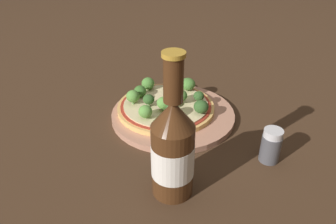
{
  "coord_description": "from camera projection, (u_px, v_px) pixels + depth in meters",
  "views": [
    {
      "loc": [
        0.45,
        -0.4,
        0.38
      ],
      "look_at": [
        0.06,
        -0.08,
        0.06
      ],
      "focal_mm": 35.0,
      "sensor_mm": 36.0,
      "label": 1
    }
  ],
  "objects": [
    {
      "name": "broccoli_floret_2",
      "position": [
        145.0,
        111.0,
        0.64
      ],
      "size": [
        0.03,
        0.03,
        0.03
      ],
      "color": "#6B8E51",
      "rests_on": "pizza"
    },
    {
      "name": "broccoli_floret_9",
      "position": [
        162.0,
        102.0,
        0.67
      ],
      "size": [
        0.03,
        0.03,
        0.03
      ],
      "color": "#6B8E51",
      "rests_on": "pizza"
    },
    {
      "name": "broccoli_floret_6",
      "position": [
        172.0,
        109.0,
        0.64
      ],
      "size": [
        0.03,
        0.03,
        0.03
      ],
      "color": "#6B8E51",
      "rests_on": "pizza"
    },
    {
      "name": "ground_plane",
      "position": [
        180.0,
        113.0,
        0.71
      ],
      "size": [
        3.0,
        3.0,
        0.0
      ],
      "primitive_type": "plane",
      "color": "#3D2819"
    },
    {
      "name": "pepper_shaker",
      "position": [
        271.0,
        146.0,
        0.56
      ],
      "size": [
        0.03,
        0.03,
        0.06
      ],
      "color": "#4C4C51",
      "rests_on": "ground_plane"
    },
    {
      "name": "broccoli_floret_10",
      "position": [
        199.0,
        96.0,
        0.69
      ],
      "size": [
        0.02,
        0.02,
        0.02
      ],
      "color": "#6B8E51",
      "rests_on": "pizza"
    },
    {
      "name": "broccoli_floret_1",
      "position": [
        148.0,
        83.0,
        0.75
      ],
      "size": [
        0.03,
        0.03,
        0.03
      ],
      "color": "#6B8E51",
      "rests_on": "pizza"
    },
    {
      "name": "broccoli_floret_4",
      "position": [
        188.0,
        84.0,
        0.74
      ],
      "size": [
        0.03,
        0.03,
        0.03
      ],
      "color": "#6B8E51",
      "rests_on": "pizza"
    },
    {
      "name": "broccoli_floret_5",
      "position": [
        140.0,
        91.0,
        0.72
      ],
      "size": [
        0.03,
        0.03,
        0.03
      ],
      "color": "#6B8E51",
      "rests_on": "pizza"
    },
    {
      "name": "plate",
      "position": [
        172.0,
        113.0,
        0.7
      ],
      "size": [
        0.26,
        0.26,
        0.01
      ],
      "color": "tan",
      "rests_on": "ground_plane"
    },
    {
      "name": "beer_bottle",
      "position": [
        173.0,
        148.0,
        0.47
      ],
      "size": [
        0.06,
        0.06,
        0.23
      ],
      "color": "#472814",
      "rests_on": "ground_plane"
    },
    {
      "name": "broccoli_floret_0",
      "position": [
        183.0,
        95.0,
        0.69
      ],
      "size": [
        0.03,
        0.03,
        0.03
      ],
      "color": "#6B8E51",
      "rests_on": "pizza"
    },
    {
      "name": "broccoli_floret_11",
      "position": [
        169.0,
        81.0,
        0.76
      ],
      "size": [
        0.03,
        0.03,
        0.03
      ],
      "color": "#6B8E51",
      "rests_on": "pizza"
    },
    {
      "name": "broccoli_floret_8",
      "position": [
        149.0,
        99.0,
        0.68
      ],
      "size": [
        0.02,
        0.02,
        0.03
      ],
      "color": "#6B8E51",
      "rests_on": "pizza"
    },
    {
      "name": "broccoli_floret_3",
      "position": [
        201.0,
        107.0,
        0.66
      ],
      "size": [
        0.03,
        0.03,
        0.03
      ],
      "color": "#6B8E51",
      "rests_on": "pizza"
    },
    {
      "name": "pizza",
      "position": [
        166.0,
        107.0,
        0.7
      ],
      "size": [
        0.21,
        0.21,
        0.01
      ],
      "color": "tan",
      "rests_on": "plate"
    },
    {
      "name": "broccoli_floret_7",
      "position": [
        133.0,
        96.0,
        0.69
      ],
      "size": [
        0.03,
        0.03,
        0.03
      ],
      "color": "#6B8E51",
      "rests_on": "pizza"
    }
  ]
}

